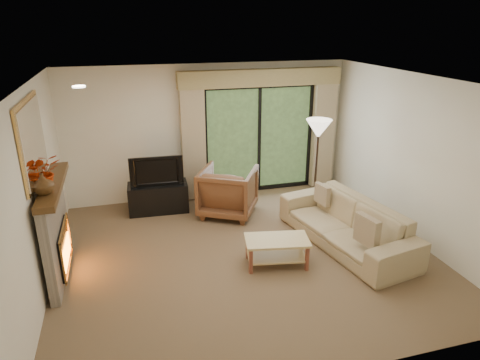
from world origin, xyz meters
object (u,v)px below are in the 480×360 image
object	(u,v)px
armchair	(228,191)
sofa	(346,224)
media_console	(158,197)
coffee_table	(277,252)

from	to	relation	value
armchair	sofa	world-z (taller)	armchair
armchair	sofa	size ratio (longest dim) A/B	0.40
sofa	media_console	bearing A→B (deg)	-137.77
sofa	coffee_table	size ratio (longest dim) A/B	2.68
armchair	sofa	xyz separation A→B (m)	(1.50, -1.61, -0.09)
media_console	sofa	world-z (taller)	sofa
armchair	coffee_table	size ratio (longest dim) A/B	1.06
media_console	armchair	xyz separation A→B (m)	(1.21, -0.46, 0.17)
coffee_table	armchair	bearing A→B (deg)	108.03
sofa	coffee_table	distance (m)	1.29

